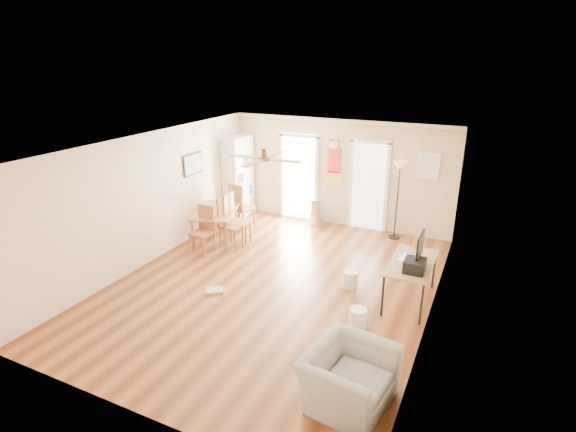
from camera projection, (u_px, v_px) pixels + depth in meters
The scene contains 30 objects.
floor at pixel (274, 284), 8.25m from camera, with size 7.00×7.00×0.00m, color brown.
ceiling at pixel (273, 145), 7.36m from camera, with size 5.50×7.00×0.00m, color silver, non-canonical shape.
wall_back at pixel (339, 173), 10.78m from camera, with size 5.50×0.04×2.60m, color beige, non-canonical shape.
wall_front at pixel (127, 320), 4.83m from camera, with size 5.50×0.04×2.60m, color beige, non-canonical shape.
wall_left at pixel (151, 198), 8.91m from camera, with size 0.04×7.00×2.60m, color beige, non-canonical shape.
wall_right at pixel (436, 246), 6.71m from camera, with size 0.04×7.00×2.60m, color beige, non-canonical shape.
crown_molding at pixel (273, 147), 7.38m from camera, with size 5.50×7.00×0.08m, color white, non-canonical shape.
kitchen_doorway at pixel (299, 178), 11.28m from camera, with size 0.90×0.10×2.10m, color white, non-canonical shape.
bathroom_doorway at pixel (369, 187), 10.55m from camera, with size 0.80×0.10×2.10m, color white, non-canonical shape.
wall_decal at pixel (334, 163), 10.73m from camera, with size 0.46×0.03×1.10m, color red.
ac_grille at pixel (428, 166), 9.80m from camera, with size 0.50×0.04×0.60m, color white.
framed_poster at pixel (193, 164), 9.95m from camera, with size 0.04×0.66×0.48m, color black.
ceiling_fan at pixel (264, 159), 7.17m from camera, with size 1.24×1.24×0.20m, color #593819, non-canonical shape.
bookshelf at pixel (239, 177), 11.43m from camera, with size 0.42×0.94×2.09m, color silver, non-canonical shape.
dining_table at pixel (217, 225), 10.16m from camera, with size 0.85×1.42×0.71m, color #A87436, non-canonical shape.
dining_chair_right_a at pixel (238, 219), 9.87m from camera, with size 0.46×0.46×1.13m, color #AB6737, non-canonical shape.
dining_chair_right_b at pixel (233, 223), 9.69m from camera, with size 0.46×0.46×1.11m, color #A96B36, non-canonical shape.
dining_chair_near at pixel (202, 230), 9.42m from camera, with size 0.41×0.41×1.00m, color #A06233, non-canonical shape.
dining_chair_far at pixel (243, 206), 10.80m from camera, with size 0.46×0.46×1.12m, color #A66035, non-canonical shape.
trash_can at pixel (317, 212), 11.00m from camera, with size 0.32×0.32×0.69m, color #B5B5B8.
torchiere_lamp at pixel (397, 201), 10.05m from camera, with size 0.34×0.34×1.80m, color black, non-canonical shape.
computer_desk at pixel (410, 282), 7.58m from camera, with size 0.69×1.38×0.74m, color #A38558, non-canonical shape.
imac at pixel (420, 250), 7.24m from camera, with size 0.08×0.59×0.55m, color black, non-canonical shape.
keyboard at pixel (404, 257), 7.61m from camera, with size 0.12×0.37×0.01m, color white.
printer at pixel (415, 265), 7.11m from camera, with size 0.33×0.38×0.20m, color black.
orange_bottle at pixel (416, 242), 7.93m from camera, with size 0.08×0.08×0.24m, color orange.
wastebasket_a at pixel (350, 279), 8.11m from camera, with size 0.27×0.27×0.31m, color silver.
wastebasket_b at pixel (358, 318), 6.91m from camera, with size 0.28×0.28×0.32m, color white.
floor_cloth at pixel (214, 290), 7.99m from camera, with size 0.31×0.24×0.04m, color #979792.
armchair at pixel (349, 378), 5.36m from camera, with size 1.07×0.93×0.69m, color #9D9D98.
Camera 1 is at (3.35, -6.51, 4.01)m, focal length 27.83 mm.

